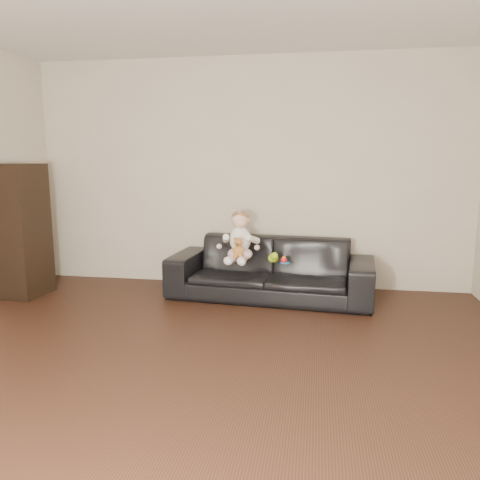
% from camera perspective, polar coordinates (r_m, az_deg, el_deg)
% --- Properties ---
extents(floor, '(5.50, 5.50, 0.00)m').
position_cam_1_polar(floor, '(3.09, -6.93, -18.56)').
color(floor, '#341D12').
rests_on(floor, ground).
extents(wall_back, '(5.00, 0.00, 5.00)m').
position_cam_1_polar(wall_back, '(5.41, 1.03, 8.08)').
color(wall_back, beige).
rests_on(wall_back, ground).
extents(sofa, '(2.20, 1.02, 0.62)m').
position_cam_1_polar(sofa, '(5.01, 3.73, -3.50)').
color(sofa, black).
rests_on(sofa, floor).
extents(cabinet, '(0.39, 0.51, 1.42)m').
position_cam_1_polar(cabinet, '(5.51, -24.87, 1.03)').
color(cabinet, black).
rests_on(cabinet, floor).
extents(shelf_item, '(0.20, 0.26, 0.28)m').
position_cam_1_polar(shelf_item, '(5.46, -24.94, 4.34)').
color(shelf_item, silver).
rests_on(shelf_item, cabinet).
extents(baby, '(0.37, 0.46, 0.53)m').
position_cam_1_polar(baby, '(4.87, -0.03, 0.12)').
color(baby, '#FBD4D8').
rests_on(baby, sofa).
extents(teddy_bear, '(0.13, 0.13, 0.20)m').
position_cam_1_polar(teddy_bear, '(4.72, -0.23, -0.99)').
color(teddy_bear, '#B77534').
rests_on(teddy_bear, sofa).
extents(toy_green, '(0.15, 0.16, 0.09)m').
position_cam_1_polar(toy_green, '(4.84, 4.06, -2.22)').
color(toy_green, '#9DD118').
rests_on(toy_green, sofa).
extents(toy_rattle, '(0.08, 0.08, 0.07)m').
position_cam_1_polar(toy_rattle, '(4.81, 5.37, -2.46)').
color(toy_rattle, red).
rests_on(toy_rattle, sofa).
extents(toy_blue_disc, '(0.12, 0.12, 0.01)m').
position_cam_1_polar(toy_blue_disc, '(4.83, 5.51, -2.74)').
color(toy_blue_disc, '#1887C4').
rests_on(toy_blue_disc, sofa).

